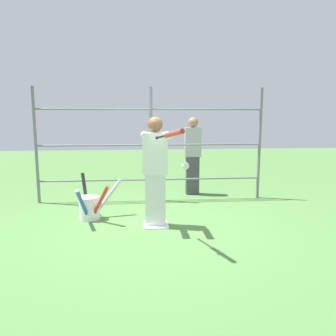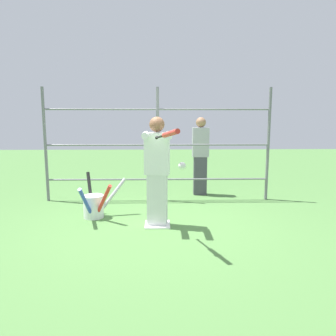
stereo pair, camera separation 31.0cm
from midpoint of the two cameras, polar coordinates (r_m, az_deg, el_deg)
ground_plane at (r=5.36m, az=-0.17°, el=-9.91°), size 24.00×24.00×0.00m
home_plate at (r=5.35m, az=-0.17°, el=-9.81°), size 0.40×0.40×0.02m
fence_backstop at (r=6.69m, az=-0.48°, el=4.04°), size 4.61×0.06×2.31m
batter at (r=5.11m, az=-0.17°, el=-0.01°), size 0.44×0.62×1.73m
baseball_bat_swinging at (r=4.14m, az=2.26°, el=5.93°), size 0.31×0.82×0.18m
softball_in_flight at (r=4.10m, az=4.63°, el=0.36°), size 0.10×0.10×0.10m
bat_bucket at (r=5.78m, az=-11.21°, el=-6.32°), size 0.74×0.89×0.76m
bystander_behind_fence at (r=7.26m, az=6.89°, el=2.28°), size 0.35×0.22×1.71m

